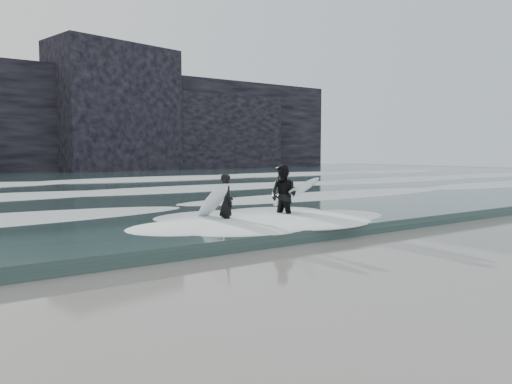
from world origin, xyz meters
TOP-DOWN VIEW (x-y plane):
  - ground at (0.00, 0.00)m, footprint 120.00×120.00m
  - sea at (0.00, 29.00)m, footprint 90.00×52.00m
  - headland at (0.00, 46.00)m, footprint 70.00×9.00m
  - foam_near at (0.00, 9.00)m, footprint 60.00×3.20m
  - foam_mid at (0.00, 16.00)m, footprint 60.00×4.00m
  - foam_far at (0.00, 25.00)m, footprint 60.00×4.80m
  - surfer_left at (-1.32, 5.68)m, footprint 0.99×1.69m
  - surfer_right at (0.62, 5.50)m, footprint 1.19×2.08m

SIDE VIEW (x-z plane):
  - ground at x=0.00m, z-range 0.00..0.00m
  - sea at x=0.00m, z-range 0.00..0.30m
  - foam_near at x=0.00m, z-range 0.30..0.50m
  - foam_mid at x=0.00m, z-range 0.30..0.54m
  - foam_far at x=0.00m, z-range 0.30..0.60m
  - surfer_left at x=-1.32m, z-range 0.01..1.52m
  - surfer_right at x=0.62m, z-range 0.01..1.74m
  - headland at x=0.00m, z-range 0.00..10.00m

